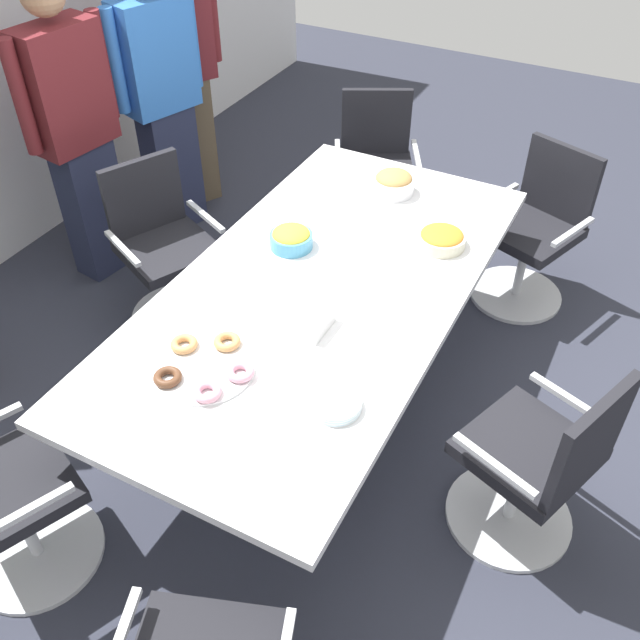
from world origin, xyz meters
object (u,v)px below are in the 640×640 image
office_chair_1 (537,467)px  donut_platter (205,366)px  office_chair_4 (165,254)px  person_standing_2 (162,96)px  plate_stack (335,404)px  snack_bowl_chips_orange (442,238)px  office_chair_2 (533,236)px  office_chair_3 (375,175)px  person_standing_1 (76,132)px  conference_table (320,307)px  snack_bowl_chips_yellow (291,238)px  snack_bowl_cookies (394,183)px  person_standing_3 (178,66)px  napkin_pile (307,319)px

office_chair_1 → donut_platter: office_chair_1 is taller
office_chair_4 → person_standing_2: person_standing_2 is taller
plate_stack → snack_bowl_chips_orange: bearing=0.8°
office_chair_2 → office_chair_3: 1.11m
person_standing_1 → person_standing_2: bearing=178.0°
plate_stack → conference_table: bearing=32.0°
snack_bowl_chips_yellow → plate_stack: 1.03m
office_chair_4 → person_standing_2: (0.79, 0.54, 0.49)m
office_chair_3 → snack_bowl_chips_yellow: bearing=69.6°
office_chair_4 → snack_bowl_cookies: (0.63, -1.06, 0.40)m
person_standing_1 → donut_platter: person_standing_1 is taller
person_standing_1 → person_standing_2: size_ratio=1.01×
conference_table → snack_bowl_cookies: bearing=1.7°
person_standing_3 → plate_stack: (-1.97, -2.10, -0.19)m
conference_table → napkin_pile: napkin_pile is taller
person_standing_1 → plate_stack: bearing=72.5°
snack_bowl_cookies → napkin_pile: size_ratio=1.19×
office_chair_4 → donut_platter: 1.36m
office_chair_2 → donut_platter: size_ratio=2.30×
donut_platter → plate_stack: 0.53m
conference_table → napkin_pile: size_ratio=13.26×
person_standing_1 → snack_bowl_chips_yellow: bearing=90.1°
office_chair_4 → office_chair_1: bearing=102.2°
person_standing_3 → snack_bowl_chips_yellow: person_standing_3 is taller
conference_table → person_standing_2: bearing=57.4°
office_chair_4 → snack_bowl_chips_orange: size_ratio=3.99×
office_chair_4 → person_standing_2: size_ratio=0.53×
office_chair_3 → donut_platter: size_ratio=2.30×
office_chair_3 → person_standing_2: size_ratio=0.53×
person_standing_3 → snack_bowl_cookies: (-0.48, -1.70, -0.15)m
office_chair_3 → snack_bowl_chips_yellow: (-1.37, -0.16, 0.39)m
office_chair_2 → snack_bowl_chips_yellow: size_ratio=4.50×
person_standing_2 → snack_bowl_chips_orange: 2.06m
snack_bowl_chips_orange → office_chair_3: bearing=37.1°
person_standing_3 → napkin_pile: size_ratio=10.09×
donut_platter → conference_table: bearing=-12.5°
office_chair_2 → plate_stack: 2.02m
person_standing_3 → donut_platter: bearing=66.8°
conference_table → office_chair_1: bearing=-102.6°
office_chair_3 → donut_platter: 2.29m
conference_table → person_standing_1: size_ratio=1.38×
snack_bowl_chips_yellow → office_chair_2: bearing=-38.6°
conference_table → plate_stack: bearing=-148.0°
snack_bowl_chips_yellow → office_chair_1: bearing=-108.3°
person_standing_1 → snack_bowl_chips_orange: size_ratio=7.63×
office_chair_2 → person_standing_1: 2.63m
office_chair_2 → napkin_pile: office_chair_2 is taller
conference_table → plate_stack: size_ratio=12.54×
person_standing_2 → snack_bowl_cookies: person_standing_2 is taller
office_chair_3 → napkin_pile: bearing=77.9°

